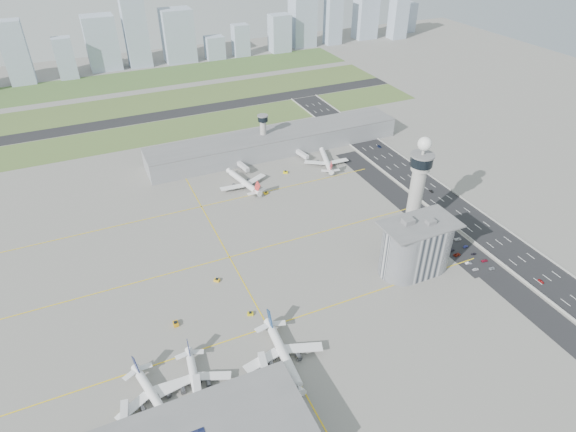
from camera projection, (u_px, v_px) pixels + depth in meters
name	position (u px, v px, depth m)	size (l,w,h in m)	color
ground	(313.00, 269.00, 272.81)	(1000.00, 1000.00, 0.00)	gray
grass_strip_0	(182.00, 128.00, 435.99)	(480.00, 50.00, 0.08)	#536B33
grass_strip_1	(164.00, 101.00, 492.66)	(480.00, 60.00, 0.08)	#415528
grass_strip_2	(149.00, 78.00, 553.11)	(480.00, 70.00, 0.08)	#42612E
runway	(173.00, 114.00, 463.94)	(480.00, 22.00, 0.10)	black
highway	(471.00, 222.00, 311.99)	(28.00, 500.00, 0.10)	black
barrier_left	(454.00, 226.00, 306.91)	(0.60, 500.00, 1.20)	#9E9E99
barrier_right	(488.00, 216.00, 316.46)	(0.60, 500.00, 1.20)	#9E9E99
landside_road	(451.00, 240.00, 295.92)	(18.00, 260.00, 0.08)	black
parking_lot	(462.00, 252.00, 286.16)	(20.00, 44.00, 0.10)	black
taxiway_line_h_0	(268.00, 327.00, 236.50)	(260.00, 0.60, 0.01)	yellow
taxiway_line_h_1	(229.00, 257.00, 281.84)	(260.00, 0.60, 0.01)	yellow
taxiway_line_h_2	(201.00, 207.00, 327.18)	(260.00, 0.60, 0.01)	yellow
taxiway_line_v	(229.00, 257.00, 281.84)	(0.60, 260.00, 0.01)	yellow
control_tower	(418.00, 183.00, 283.81)	(14.00, 14.00, 64.50)	#ADAAA5
secondary_tower	(263.00, 131.00, 385.87)	(8.60, 8.60, 31.90)	#ADAAA5
admin_building	(416.00, 246.00, 265.36)	(42.00, 24.00, 33.50)	#B2B2B7
terminal_pier	(276.00, 142.00, 393.87)	(210.00, 32.00, 15.80)	gray
airplane_near_a	(153.00, 394.00, 198.81)	(38.80, 32.98, 10.86)	white
airplane_near_b	(195.00, 379.00, 204.88)	(37.80, 32.13, 10.58)	white
airplane_near_c	(284.00, 352.00, 215.84)	(45.09, 38.33, 12.63)	white
airplane_far_a	(243.00, 178.00, 347.14)	(44.26, 37.62, 12.39)	white
airplane_far_b	(326.00, 157.00, 375.29)	(41.46, 35.24, 11.61)	white
jet_bridge_near_1	(200.00, 406.00, 196.82)	(14.00, 3.00, 5.70)	silver
jet_bridge_near_2	(268.00, 381.00, 207.05)	(14.00, 3.00, 5.70)	silver
jet_bridge_far_0	(239.00, 165.00, 371.64)	(14.00, 3.00, 5.70)	silver
jet_bridge_far_1	(297.00, 153.00, 388.69)	(14.00, 3.00, 5.70)	silver
tug_0	(125.00, 411.00, 197.16)	(2.22, 3.24, 1.88)	yellow
tug_1	(176.00, 323.00, 237.17)	(2.46, 3.57, 2.08)	orange
tug_2	(250.00, 313.00, 243.03)	(2.04, 2.97, 1.73)	gold
tug_3	(217.00, 280.00, 264.02)	(2.09, 3.04, 1.77)	gold
tug_4	(266.00, 193.00, 340.56)	(1.96, 2.85, 1.66)	yellow
tug_5	(285.00, 172.00, 365.69)	(2.26, 3.29, 1.91)	yellow
car_lot_0	(476.00, 269.00, 271.81)	(1.55, 3.86, 1.32)	white
car_lot_1	(469.00, 263.00, 276.44)	(1.39, 3.98, 1.31)	#A0A0B1
car_lot_2	(457.00, 255.00, 282.85)	(2.12, 4.60, 1.28)	maroon
car_lot_3	(452.00, 250.00, 286.52)	(1.66, 4.09, 1.19)	#23202A
car_lot_4	(444.00, 243.00, 292.07)	(1.47, 3.66, 1.25)	navy
car_lot_5	(437.00, 237.00, 297.51)	(1.26, 3.60, 1.19)	silver
car_lot_6	(492.00, 268.00, 272.64)	(1.82, 3.94, 1.10)	#A0A6AF
car_lot_7	(485.00, 261.00, 278.29)	(1.65, 4.05, 1.18)	maroon
car_lot_8	(474.00, 254.00, 283.56)	(1.32, 3.28, 1.12)	#23212B
car_lot_9	(466.00, 246.00, 289.38)	(1.25, 3.57, 1.18)	navy
car_lot_10	(458.00, 239.00, 295.57)	(2.10, 4.56, 1.27)	white
car_lot_11	(447.00, 232.00, 302.07)	(1.72, 4.22, 1.22)	#9AA1A5
car_hw_0	(541.00, 281.00, 263.52)	(1.44, 3.58, 1.22)	maroon
car_hw_1	(431.00, 191.00, 342.88)	(1.26, 3.60, 1.19)	black
car_hw_2	(379.00, 146.00, 403.31)	(2.13, 4.62, 1.28)	#19244C
car_hw_4	(330.00, 121.00, 447.40)	(1.48, 3.67, 1.25)	slate
skyline_bldg_5	(16.00, 53.00, 520.04)	(25.49, 20.39, 66.89)	#9EADC1
skyline_bldg_6	(65.00, 58.00, 540.95)	(20.04, 16.03, 45.20)	#9EADC1
skyline_bldg_7	(102.00, 43.00, 565.56)	(35.76, 28.61, 61.22)	#9EADC1
skyline_bldg_8	(135.00, 31.00, 568.98)	(26.33, 21.06, 83.39)	#9EADC1
skyline_bldg_9	(178.00, 35.00, 592.44)	(36.96, 29.57, 62.11)	#9EADC1
skyline_bldg_10	(215.00, 48.00, 610.18)	(23.01, 18.41, 27.75)	#9EADC1
skyline_bldg_11	(241.00, 40.00, 618.72)	(20.22, 16.18, 38.97)	#9EADC1
skyline_bldg_12	(280.00, 33.00, 633.33)	(26.14, 20.92, 46.89)	#9EADC1
skyline_bldg_13	(303.00, 15.00, 646.13)	(32.26, 25.81, 81.20)	#9EADC1
skyline_bldg_14	(333.00, 18.00, 659.22)	(21.59, 17.28, 68.75)	#9EADC1
skyline_bldg_15	(366.00, 15.00, 687.44)	(30.25, 24.20, 63.40)	#9EADC1
skyline_bldg_16	(399.00, 12.00, 684.91)	(23.04, 18.43, 71.56)	#9EADC1
skyline_bldg_17	(407.00, 17.00, 726.55)	(22.64, 18.11, 41.06)	#9EADC1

